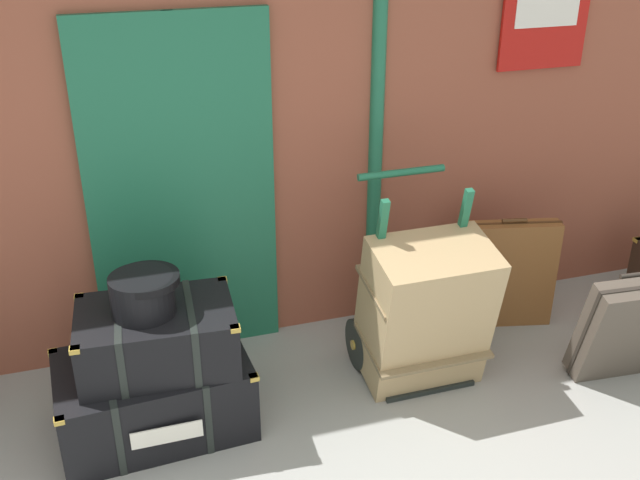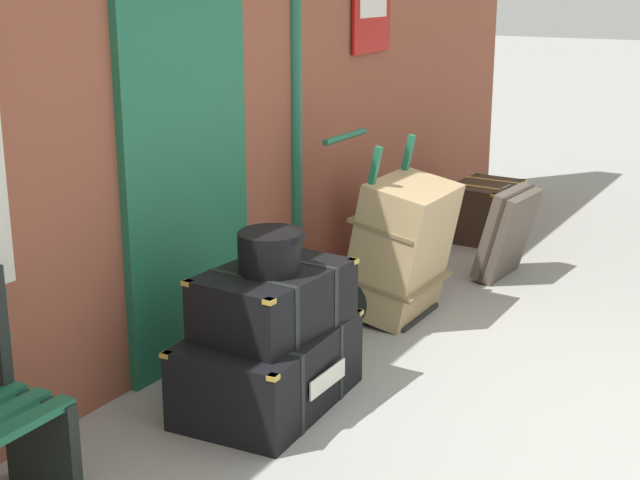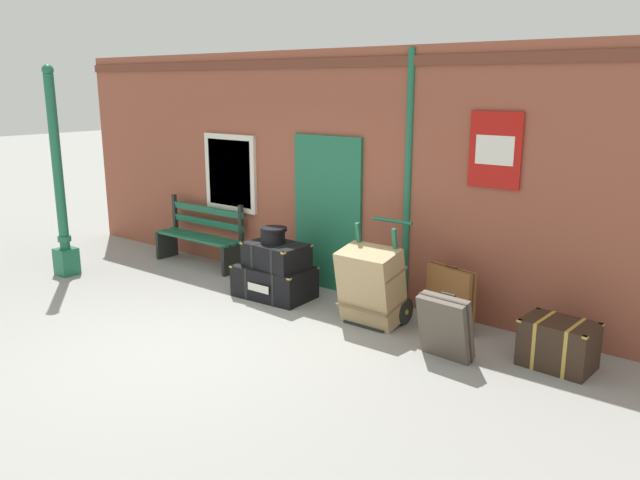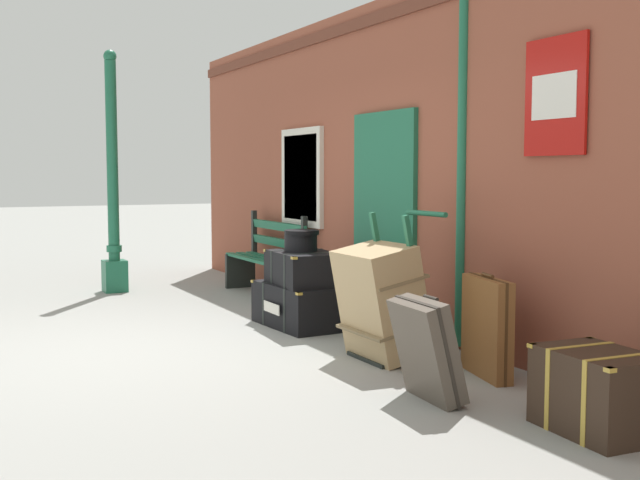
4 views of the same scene
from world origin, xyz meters
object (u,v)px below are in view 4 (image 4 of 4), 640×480
platform_bench (267,259)px  corner_trunk (598,392)px  steamer_trunk_base (302,305)px  steamer_trunk_middle (304,268)px  round_hatbox (301,239)px  lamp_post (113,201)px  suitcase_tan (487,327)px  porters_trolley (399,325)px  suitcase_olive (427,350)px  large_brown_trunk (381,302)px

platform_bench → corner_trunk: (5.64, -0.33, -0.20)m
steamer_trunk_base → steamer_trunk_middle: 0.37m
steamer_trunk_base → round_hatbox: round_hatbox is taller
lamp_post → suitcase_tan: 5.73m
porters_trolley → suitcase_tan: (0.80, 0.25, 0.10)m
corner_trunk → suitcase_olive: bearing=-151.7°
suitcase_olive → porters_trolley: bearing=155.6°
round_hatbox → corner_trunk: size_ratio=0.49×
lamp_post → large_brown_trunk: bearing=13.2°
suitcase_olive → corner_trunk: size_ratio=0.98×
platform_bench → steamer_trunk_base: size_ratio=1.53×
suitcase_tan → suitcase_olive: suitcase_tan is taller
platform_bench → large_brown_trunk: 3.56m
platform_bench → steamer_trunk_middle: size_ratio=1.90×
platform_bench → suitcase_tan: (4.33, -0.09, -0.08)m
lamp_post → porters_trolley: lamp_post is taller
round_hatbox → suitcase_tan: (2.36, 0.39, -0.49)m
porters_trolley → large_brown_trunk: porters_trolley is taller
round_hatbox → porters_trolley: 1.67m
porters_trolley → large_brown_trunk: size_ratio=1.26×
platform_bench → suitcase_olive: size_ratio=2.28×
steamer_trunk_base → steamer_trunk_middle: steamer_trunk_middle is taller
platform_bench → round_hatbox: (1.97, -0.48, 0.41)m
lamp_post → steamer_trunk_middle: (3.16, 1.14, -0.57)m
large_brown_trunk → corner_trunk: large_brown_trunk is taller
platform_bench → steamer_trunk_middle: bearing=-13.2°
steamer_trunk_base → corner_trunk: 3.67m
suitcase_tan → corner_trunk: (1.31, -0.24, -0.13)m
large_brown_trunk → suitcase_olive: 1.19m
steamer_trunk_base → large_brown_trunk: (1.56, -0.05, 0.26)m
steamer_trunk_middle → corner_trunk: (3.62, 0.14, -0.34)m
lamp_post → suitcase_tan: bearing=15.5°
steamer_trunk_middle → suitcase_tan: 2.35m
large_brown_trunk → suitcase_tan: bearing=27.9°
suitcase_tan → corner_trunk: size_ratio=1.08×
large_brown_trunk → corner_trunk: bearing=5.0°
round_hatbox → suitcase_tan: bearing=9.5°
round_hatbox → large_brown_trunk: round_hatbox is taller
porters_trolley → corner_trunk: (2.11, 0.01, -0.03)m
steamer_trunk_base → round_hatbox: 0.65m
steamer_trunk_middle → round_hatbox: (-0.04, -0.01, 0.28)m
large_brown_trunk → corner_trunk: 2.13m
steamer_trunk_base → large_brown_trunk: 1.58m
steamer_trunk_base → suitcase_olive: 2.73m
lamp_post → suitcase_tan: (5.47, 1.52, -0.78)m
steamer_trunk_middle → round_hatbox: 0.28m
large_brown_trunk → round_hatbox: bearing=178.9°
porters_trolley → suitcase_olive: (1.14, -0.52, 0.07)m
steamer_trunk_base → porters_trolley: 1.57m
steamer_trunk_middle → porters_trolley: 1.55m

